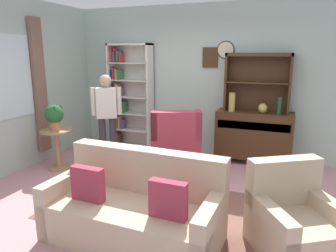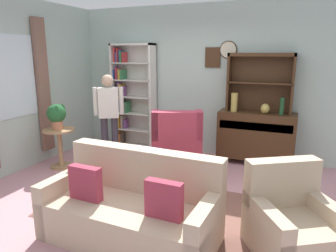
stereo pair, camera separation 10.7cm
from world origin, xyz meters
name	(u,v)px [view 1 (the left image)]	position (x,y,z in m)	size (l,w,h in m)	color
ground_plane	(156,196)	(0.00, 0.00, -0.01)	(5.40, 4.60, 0.02)	#C68C93
wall_back	(200,81)	(0.00, 2.13, 1.40)	(5.00, 0.09, 2.80)	#ADC1B7
wall_left	(7,87)	(-2.52, 0.00, 1.40)	(0.16, 4.20, 2.80)	#ADC1B7
area_rug	(161,208)	(0.20, -0.30, 0.00)	(2.77, 1.61, 0.01)	brown
bookshelf	(128,97)	(-1.45, 1.94, 1.05)	(0.90, 0.30, 2.10)	silver
sideboard	(253,135)	(1.08, 1.86, 0.51)	(1.30, 0.45, 0.92)	#422816
sideboard_hutch	(258,74)	(1.08, 1.97, 1.56)	(1.10, 0.26, 1.00)	#422816
vase_tall	(232,102)	(0.69, 1.78, 1.08)	(0.11, 0.11, 0.32)	tan
vase_round	(263,108)	(1.21, 1.79, 1.01)	(0.15, 0.15, 0.17)	tan
bottle_wine	(279,106)	(1.47, 1.77, 1.07)	(0.07, 0.07, 0.29)	#194223
couch_floral	(135,210)	(0.19, -0.98, 0.31)	(1.83, 0.91, 0.90)	#C6AD8E
armchair_floral	(295,225)	(1.75, -0.64, 0.29)	(1.05, 1.06, 0.88)	#C6AD8E
wingback_chair	(175,149)	(-0.06, 0.94, 0.38)	(1.03, 1.04, 1.05)	#A33347
plant_stand	(57,145)	(-1.96, 0.37, 0.41)	(0.52, 0.52, 0.67)	#A87F56
potted_plant_large	(54,115)	(-1.95, 0.36, 0.92)	(0.31, 0.31, 0.43)	#AD6B4C
person_reading	(107,113)	(-1.32, 0.93, 0.91)	(0.49, 0.35, 1.56)	#38333D
coffee_table	(167,173)	(0.16, -0.01, 0.35)	(0.80, 0.50, 0.42)	#422816
book_stack	(172,166)	(0.24, -0.01, 0.47)	(0.19, 0.15, 0.09)	#B22D33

